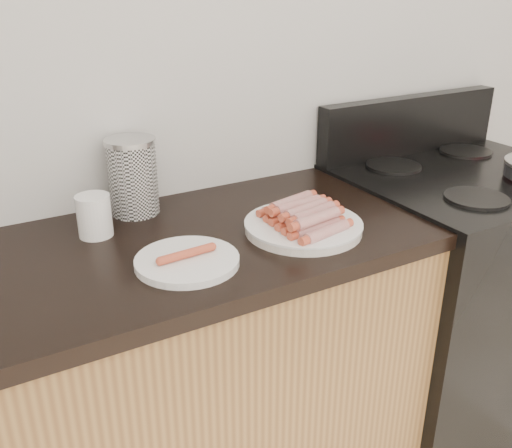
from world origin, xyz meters
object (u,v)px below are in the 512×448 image
canister (133,176)px  mug (94,216)px  side_plate (187,261)px  main_plate (303,228)px  stove (451,296)px

canister → mug: (-0.13, -0.09, -0.05)m
side_plate → mug: (-0.13, 0.26, 0.04)m
side_plate → mug: bearing=117.5°
main_plate → side_plate: (-0.33, -0.02, -0.00)m
stove → side_plate: (-1.03, -0.11, 0.45)m
mug → stove: bearing=-7.4°
stove → main_plate: main_plate is taller
main_plate → side_plate: bearing=-176.4°
stove → side_plate: 1.13m
stove → canister: bearing=166.6°
main_plate → side_plate: 0.33m
main_plate → side_plate: size_ratio=1.25×
side_plate → canister: 0.36m
stove → mug: mug is taller
stove → canister: canister is taller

